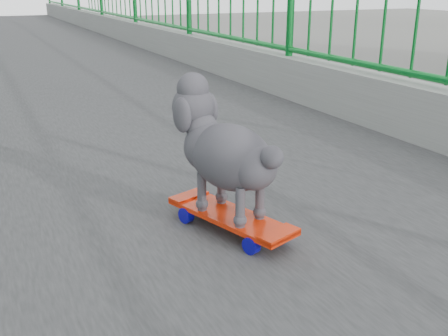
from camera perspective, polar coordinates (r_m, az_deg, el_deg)
name	(u,v)px	position (r m, az deg, el deg)	size (l,w,h in m)	color
footbridge	(126,335)	(4.38, -10.58, -17.44)	(3.00, 24.00, 7.00)	#2D2D2F
railing	(107,81)	(3.57, -12.57, 9.20)	(3.00, 24.00, 1.42)	gray
skateboard	(230,218)	(1.83, 0.68, -5.48)	(0.30, 0.53, 0.07)	red
poodle	(225,149)	(1.76, 0.09, 2.03)	(0.31, 0.49, 0.43)	#343137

